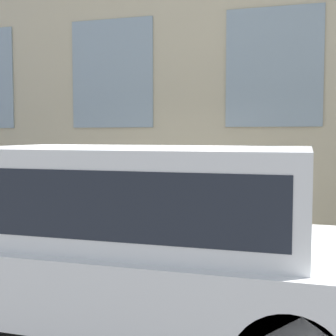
% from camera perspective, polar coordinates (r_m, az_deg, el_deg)
% --- Properties ---
extents(ground_plane, '(80.00, 80.00, 0.00)m').
position_cam_1_polar(ground_plane, '(5.86, -4.82, -14.59)').
color(ground_plane, '#514F4C').
extents(sidewalk, '(2.94, 60.00, 0.14)m').
position_cam_1_polar(sidewalk, '(7.18, -0.44, -10.48)').
color(sidewalk, '#A8A093').
rests_on(sidewalk, ground_plane).
extents(fire_hydrant, '(0.28, 0.41, 0.75)m').
position_cam_1_polar(fire_hydrant, '(6.19, 1.48, -8.51)').
color(fire_hydrant, gold).
rests_on(fire_hydrant, sidewalk).
extents(person, '(0.30, 0.20, 1.24)m').
position_cam_1_polar(person, '(6.28, -1.45, -4.98)').
color(person, '#726651').
rests_on(person, sidewalk).
extents(parked_truck_white_near, '(1.99, 4.82, 1.77)m').
position_cam_1_polar(parked_truck_white_near, '(4.30, -4.35, -7.42)').
color(parked_truck_white_near, black).
rests_on(parked_truck_white_near, ground_plane).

